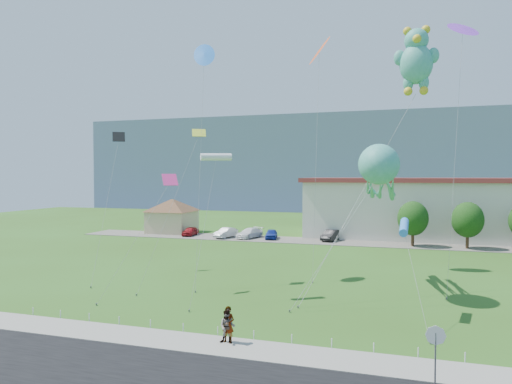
{
  "coord_description": "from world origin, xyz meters",
  "views": [
    {
      "loc": [
        7.88,
        -23.47,
        8.45
      ],
      "look_at": [
        -1.72,
        8.0,
        7.3
      ],
      "focal_mm": 32.0,
      "sensor_mm": 36.0,
      "label": 1
    }
  ],
  "objects_px": {
    "parked_car_silver": "(226,233)",
    "stop_sign": "(436,341)",
    "octopus_kite": "(379,174)",
    "teddy_bear_kite": "(416,59)",
    "parked_car_blue": "(271,234)",
    "pavilion": "(172,212)",
    "parked_car_white": "(250,233)",
    "pedestrian_right": "(227,327)",
    "pedestrian_left": "(228,324)",
    "parked_car_black": "(331,235)",
    "parked_car_red": "(190,231)"
  },
  "relations": [
    {
      "from": "pavilion",
      "to": "pedestrian_left",
      "type": "relative_size",
      "value": 5.09
    },
    {
      "from": "pedestrian_right",
      "to": "teddy_bear_kite",
      "type": "height_order",
      "value": "teddy_bear_kite"
    },
    {
      "from": "pedestrian_left",
      "to": "pedestrian_right",
      "type": "height_order",
      "value": "pedestrian_left"
    },
    {
      "from": "parked_car_silver",
      "to": "parked_car_blue",
      "type": "height_order",
      "value": "parked_car_silver"
    },
    {
      "from": "pavilion",
      "to": "parked_car_white",
      "type": "distance_m",
      "value": 13.59
    },
    {
      "from": "stop_sign",
      "to": "octopus_kite",
      "type": "relative_size",
      "value": 0.21
    },
    {
      "from": "pedestrian_right",
      "to": "parked_car_white",
      "type": "height_order",
      "value": "pedestrian_right"
    },
    {
      "from": "pedestrian_left",
      "to": "parked_car_white",
      "type": "height_order",
      "value": "pedestrian_left"
    },
    {
      "from": "parked_car_white",
      "to": "pedestrian_left",
      "type": "bearing_deg",
      "value": -55.55
    },
    {
      "from": "octopus_kite",
      "to": "teddy_bear_kite",
      "type": "xyz_separation_m",
      "value": [
        2.61,
        5.13,
        9.22
      ]
    },
    {
      "from": "pedestrian_right",
      "to": "parked_car_red",
      "type": "xyz_separation_m",
      "value": [
        -19.65,
        37.5,
        -0.26
      ]
    },
    {
      "from": "parked_car_blue",
      "to": "parked_car_red",
      "type": "bearing_deg",
      "value": 170.43
    },
    {
      "from": "parked_car_red",
      "to": "octopus_kite",
      "type": "relative_size",
      "value": 0.31
    },
    {
      "from": "parked_car_red",
      "to": "parked_car_silver",
      "type": "bearing_deg",
      "value": -8.43
    },
    {
      "from": "pavilion",
      "to": "octopus_kite",
      "type": "relative_size",
      "value": 0.79
    },
    {
      "from": "parked_car_silver",
      "to": "teddy_bear_kite",
      "type": "bearing_deg",
      "value": -23.7
    },
    {
      "from": "parked_car_red",
      "to": "parked_car_white",
      "type": "relative_size",
      "value": 0.78
    },
    {
      "from": "pedestrian_left",
      "to": "parked_car_silver",
      "type": "relative_size",
      "value": 0.44
    },
    {
      "from": "parked_car_black",
      "to": "parked_car_silver",
      "type": "bearing_deg",
      "value": -162.81
    },
    {
      "from": "pavilion",
      "to": "teddy_bear_kite",
      "type": "height_order",
      "value": "teddy_bear_kite"
    },
    {
      "from": "pavilion",
      "to": "teddy_bear_kite",
      "type": "bearing_deg",
      "value": -33.91
    },
    {
      "from": "pavilion",
      "to": "octopus_kite",
      "type": "distance_m",
      "value": 41.74
    },
    {
      "from": "pedestrian_left",
      "to": "parked_car_blue",
      "type": "bearing_deg",
      "value": 107.42
    },
    {
      "from": "pedestrian_left",
      "to": "parked_car_blue",
      "type": "height_order",
      "value": "pedestrian_left"
    },
    {
      "from": "pavilion",
      "to": "parked_car_black",
      "type": "relative_size",
      "value": 2.18
    },
    {
      "from": "octopus_kite",
      "to": "pavilion",
      "type": "bearing_deg",
      "value": 138.14
    },
    {
      "from": "pavilion",
      "to": "parked_car_black",
      "type": "distance_m",
      "value": 24.18
    },
    {
      "from": "parked_car_black",
      "to": "teddy_bear_kite",
      "type": "xyz_separation_m",
      "value": [
        9.44,
        -20.37,
        17.09
      ]
    },
    {
      "from": "pedestrian_left",
      "to": "parked_car_red",
      "type": "distance_m",
      "value": 42.23
    },
    {
      "from": "parked_car_white",
      "to": "parked_car_blue",
      "type": "distance_m",
      "value": 3.03
    },
    {
      "from": "pavilion",
      "to": "parked_car_white",
      "type": "bearing_deg",
      "value": -12.32
    },
    {
      "from": "parked_car_silver",
      "to": "stop_sign",
      "type": "bearing_deg",
      "value": -43.42
    },
    {
      "from": "stop_sign",
      "to": "pedestrian_right",
      "type": "relative_size",
      "value": 1.5
    },
    {
      "from": "pedestrian_right",
      "to": "parked_car_black",
      "type": "xyz_separation_m",
      "value": [
        0.03,
        38.28,
        -0.18
      ]
    },
    {
      "from": "pedestrian_left",
      "to": "pedestrian_right",
      "type": "relative_size",
      "value": 1.09
    },
    {
      "from": "stop_sign",
      "to": "parked_car_black",
      "type": "xyz_separation_m",
      "value": [
        -9.52,
        40.11,
        -1.11
      ]
    },
    {
      "from": "stop_sign",
      "to": "parked_car_red",
      "type": "xyz_separation_m",
      "value": [
        -29.19,
        39.33,
        -1.2
      ]
    },
    {
      "from": "parked_car_red",
      "to": "octopus_kite",
      "type": "bearing_deg",
      "value": -45.43
    },
    {
      "from": "octopus_kite",
      "to": "teddy_bear_kite",
      "type": "relative_size",
      "value": 0.57
    },
    {
      "from": "parked_car_silver",
      "to": "parked_car_white",
      "type": "xyz_separation_m",
      "value": [
        3.2,
        0.6,
        -0.0
      ]
    },
    {
      "from": "parked_car_blue",
      "to": "teddy_bear_kite",
      "type": "xyz_separation_m",
      "value": [
        17.31,
        -19.76,
        17.16
      ]
    },
    {
      "from": "pavilion",
      "to": "parked_car_red",
      "type": "bearing_deg",
      "value": -33.72
    },
    {
      "from": "parked_car_red",
      "to": "teddy_bear_kite",
      "type": "distance_m",
      "value": 39.07
    },
    {
      "from": "pedestrian_left",
      "to": "parked_car_silver",
      "type": "distance_m",
      "value": 39.38
    },
    {
      "from": "pavilion",
      "to": "parked_car_red",
      "type": "height_order",
      "value": "pavilion"
    },
    {
      "from": "pedestrian_right",
      "to": "parked_car_red",
      "type": "bearing_deg",
      "value": 114.03
    },
    {
      "from": "parked_car_white",
      "to": "teddy_bear_kite",
      "type": "distance_m",
      "value": 33.03
    },
    {
      "from": "pavilion",
      "to": "octopus_kite",
      "type": "xyz_separation_m",
      "value": [
        30.81,
        -27.6,
        5.6
      ]
    },
    {
      "from": "pedestrian_right",
      "to": "parked_car_silver",
      "type": "relative_size",
      "value": 0.41
    },
    {
      "from": "parked_car_blue",
      "to": "stop_sign",
      "type": "bearing_deg",
      "value": -76.63
    }
  ]
}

